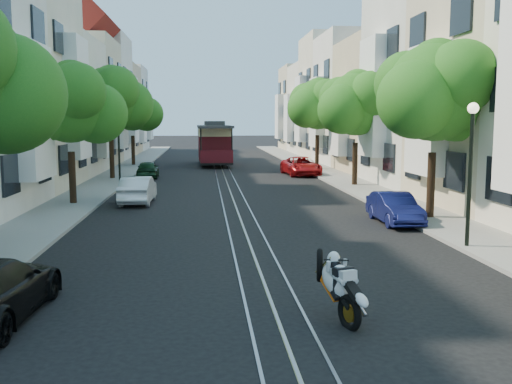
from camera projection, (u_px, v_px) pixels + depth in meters
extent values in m
plane|color=black|center=(224.00, 174.00, 39.90)|extent=(200.00, 200.00, 0.00)
cube|color=gray|center=(326.00, 173.00, 40.55)|extent=(2.50, 80.00, 0.12)
cube|color=gray|center=(119.00, 174.00, 39.24)|extent=(2.50, 80.00, 0.12)
cube|color=gray|center=(216.00, 174.00, 39.85)|extent=(0.06, 80.00, 0.02)
cube|color=gray|center=(224.00, 174.00, 39.90)|extent=(0.06, 80.00, 0.02)
cube|color=gray|center=(232.00, 174.00, 39.95)|extent=(0.06, 80.00, 0.02)
cube|color=tan|center=(224.00, 174.00, 39.90)|extent=(0.08, 80.00, 0.01)
cube|color=white|center=(428.00, 110.00, 24.30)|extent=(0.90, 3.04, 5.50)
cube|color=silver|center=(439.00, 81.00, 32.32)|extent=(7.00, 8.00, 12.00)
cube|color=white|center=(374.00, 98.00, 32.10)|extent=(0.90, 3.04, 6.60)
cube|color=#C6B28C|center=(393.00, 110.00, 40.41)|extent=(7.00, 8.00, 9.00)
cube|color=white|center=(340.00, 120.00, 40.16)|extent=(0.90, 3.04, 4.95)
cube|color=white|center=(362.00, 103.00, 48.22)|extent=(7.00, 8.00, 10.50)
cube|color=white|center=(318.00, 112.00, 47.99)|extent=(0.90, 3.04, 5.78)
cube|color=beige|center=(340.00, 100.00, 56.07)|extent=(7.00, 8.00, 11.50)
cube|color=white|center=(301.00, 109.00, 55.84)|extent=(0.90, 3.04, 6.32)
cube|color=silver|center=(323.00, 111.00, 64.09)|extent=(7.00, 8.00, 9.50)
cube|color=white|center=(289.00, 118.00, 63.85)|extent=(0.90, 3.04, 5.23)
cube|color=beige|center=(310.00, 110.00, 71.97)|extent=(7.00, 8.00, 10.00)
cube|color=white|center=(280.00, 117.00, 71.73)|extent=(0.90, 3.04, 5.50)
cube|color=white|center=(33.00, 112.00, 22.84)|extent=(0.90, 3.04, 5.39)
cube|color=beige|center=(2.00, 80.00, 30.18)|extent=(7.00, 8.00, 11.76)
cube|color=white|center=(76.00, 98.00, 30.64)|extent=(0.90, 3.04, 6.47)
cube|color=silver|center=(45.00, 111.00, 38.27)|extent=(7.00, 8.00, 8.82)
cube|color=white|center=(103.00, 121.00, 38.70)|extent=(0.90, 3.04, 4.85)
cube|color=beige|center=(72.00, 103.00, 46.08)|extent=(7.00, 8.00, 10.29)
cube|color=white|center=(120.00, 113.00, 46.52)|extent=(0.90, 3.04, 5.66)
cube|color=silver|center=(91.00, 100.00, 53.92)|extent=(7.00, 8.00, 11.27)
cube|color=white|center=(132.00, 110.00, 54.38)|extent=(0.90, 3.04, 6.20)
cube|color=#C6B28C|center=(106.00, 112.00, 61.95)|extent=(7.00, 8.00, 9.31)
cube|color=white|center=(141.00, 119.00, 62.38)|extent=(0.90, 3.04, 5.12)
cube|color=white|center=(117.00, 111.00, 69.82)|extent=(7.00, 8.00, 9.80)
cube|color=white|center=(148.00, 117.00, 70.26)|extent=(0.90, 3.04, 5.39)
cylinder|color=black|center=(431.00, 185.00, 21.61)|extent=(0.30, 0.30, 2.45)
sphere|color=#155314|center=(434.00, 92.00, 21.17)|extent=(3.64, 3.64, 3.64)
sphere|color=#155314|center=(457.00, 104.00, 21.82)|extent=(2.91, 2.91, 2.91)
sphere|color=#155314|center=(416.00, 100.00, 20.43)|extent=(2.84, 2.84, 2.84)
sphere|color=#155314|center=(437.00, 68.00, 21.17)|extent=(2.18, 2.18, 2.18)
cylinder|color=black|center=(355.00, 164.00, 32.48)|extent=(0.30, 0.30, 2.38)
sphere|color=#155314|center=(356.00, 104.00, 32.06)|extent=(3.54, 3.54, 3.54)
sphere|color=#155314|center=(372.00, 111.00, 32.70)|extent=(2.83, 2.83, 2.83)
sphere|color=#155314|center=(342.00, 109.00, 31.32)|extent=(2.76, 2.76, 2.76)
sphere|color=#155314|center=(358.00, 88.00, 32.05)|extent=(2.12, 2.12, 2.12)
cylinder|color=black|center=(317.00, 152.00, 43.34)|extent=(0.30, 0.30, 2.52)
sphere|color=#155314|center=(318.00, 104.00, 42.89)|extent=(3.74, 3.74, 3.74)
sphere|color=#155314|center=(330.00, 110.00, 43.53)|extent=(3.00, 3.00, 3.00)
sphere|color=#155314|center=(307.00, 108.00, 42.15)|extent=(2.92, 2.92, 2.92)
sphere|color=#155314|center=(319.00, 92.00, 42.89)|extent=(2.25, 2.25, 2.25)
sphere|color=#155314|center=(4.00, 94.00, 13.60)|extent=(2.91, 2.91, 2.91)
cylinder|color=black|center=(72.00, 177.00, 25.26)|extent=(0.30, 0.30, 2.27)
sphere|color=#155314|center=(69.00, 104.00, 24.86)|extent=(3.38, 3.38, 3.38)
sphere|color=#155314|center=(98.00, 113.00, 25.50)|extent=(2.70, 2.70, 2.70)
sphere|color=#155314|center=(43.00, 111.00, 24.12)|extent=(2.64, 2.64, 2.64)
sphere|color=#155314|center=(71.00, 83.00, 24.85)|extent=(2.03, 2.03, 2.03)
cylinder|color=black|center=(112.00, 157.00, 36.11)|extent=(0.30, 0.30, 2.62)
sphere|color=#155314|center=(110.00, 98.00, 35.64)|extent=(3.90, 3.90, 3.90)
sphere|color=#155314|center=(129.00, 105.00, 36.29)|extent=(3.12, 3.12, 3.12)
sphere|color=#155314|center=(92.00, 103.00, 34.90)|extent=(3.04, 3.04, 3.04)
sphere|color=#155314|center=(111.00, 84.00, 35.64)|extent=(2.34, 2.34, 2.34)
cylinder|color=black|center=(133.00, 150.00, 46.99)|extent=(0.30, 0.30, 2.38)
sphere|color=#155314|center=(132.00, 109.00, 46.57)|extent=(3.54, 3.54, 3.54)
sphere|color=#155314|center=(146.00, 114.00, 47.21)|extent=(2.83, 2.83, 2.83)
sphere|color=#155314|center=(119.00, 113.00, 45.83)|extent=(2.76, 2.76, 2.76)
sphere|color=#155314|center=(133.00, 98.00, 46.56)|extent=(2.12, 2.12, 2.12)
cylinder|color=black|center=(470.00, 178.00, 16.49)|extent=(0.12, 0.12, 4.00)
sphere|color=#FFF2CC|center=(473.00, 108.00, 16.24)|extent=(0.32, 0.32, 0.32)
cylinder|color=black|center=(119.00, 149.00, 33.14)|extent=(0.12, 0.12, 4.00)
sphere|color=#FFF2CC|center=(118.00, 114.00, 32.89)|extent=(0.32, 0.32, 0.32)
torus|color=black|center=(350.00, 313.00, 10.41)|extent=(0.34, 0.71, 0.70)
torus|color=black|center=(320.00, 265.00, 11.36)|extent=(0.25, 0.69, 0.68)
ellipsoid|color=white|center=(335.00, 281.00, 10.82)|extent=(0.68, 1.03, 0.83)
ellipsoid|color=white|center=(342.00, 274.00, 10.59)|extent=(0.49, 0.60, 0.47)
cube|color=black|center=(353.00, 290.00, 10.26)|extent=(0.34, 0.53, 0.34)
cube|color=silver|center=(343.00, 274.00, 10.56)|extent=(0.45, 0.58, 0.23)
sphere|color=black|center=(335.00, 265.00, 10.82)|extent=(0.24, 0.24, 0.24)
cube|color=black|center=(214.00, 159.00, 48.26)|extent=(2.74, 8.82, 0.33)
cube|color=#480C13|center=(214.00, 144.00, 48.10)|extent=(2.77, 5.54, 2.63)
cube|color=beige|center=(214.00, 132.00, 47.97)|extent=(2.82, 5.60, 0.66)
cube|color=#2D2D30|center=(214.00, 127.00, 47.92)|extent=(2.96, 8.83, 0.20)
cube|color=#2D2D30|center=(214.00, 123.00, 47.88)|extent=(1.66, 4.96, 0.38)
imported|color=#0D1143|center=(395.00, 208.00, 20.96)|extent=(1.21, 3.45, 1.14)
imported|color=maroon|center=(301.00, 166.00, 39.19)|extent=(2.49, 4.74, 1.27)
imported|color=silver|center=(138.00, 190.00, 26.03)|extent=(1.41, 3.80, 1.24)
imported|color=#16371F|center=(148.00, 169.00, 37.26)|extent=(1.44, 3.39, 1.14)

